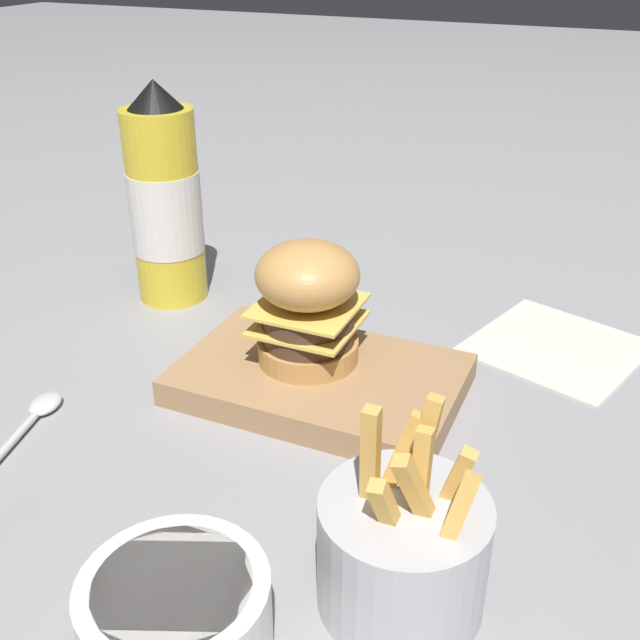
{
  "coord_description": "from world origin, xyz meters",
  "views": [
    {
      "loc": [
        0.19,
        -0.46,
        0.39
      ],
      "look_at": [
        -0.04,
        0.08,
        0.08
      ],
      "focal_mm": 42.0,
      "sensor_mm": 36.0,
      "label": 1
    }
  ],
  "objects_px": {
    "serving_board": "(320,379)",
    "fries_basket": "(403,549)",
    "side_bowl": "(176,615)",
    "burger": "(308,303)",
    "spoon": "(23,428)",
    "ketchup_bottle": "(165,203)"
  },
  "relations": [
    {
      "from": "serving_board",
      "to": "side_bowl",
      "type": "xyz_separation_m",
      "value": [
        0.04,
        -0.29,
        0.02
      ]
    },
    {
      "from": "serving_board",
      "to": "side_bowl",
      "type": "bearing_deg",
      "value": -82.88
    },
    {
      "from": "fries_basket",
      "to": "spoon",
      "type": "relative_size",
      "value": 0.79
    },
    {
      "from": "serving_board",
      "to": "fries_basket",
      "type": "xyz_separation_m",
      "value": [
        0.15,
        -0.2,
        0.03
      ]
    },
    {
      "from": "burger",
      "to": "fries_basket",
      "type": "height_order",
      "value": "fries_basket"
    },
    {
      "from": "burger",
      "to": "ketchup_bottle",
      "type": "relative_size",
      "value": 0.47
    },
    {
      "from": "side_bowl",
      "to": "burger",
      "type": "bearing_deg",
      "value": 99.97
    },
    {
      "from": "ketchup_bottle",
      "to": "side_bowl",
      "type": "xyz_separation_m",
      "value": [
        0.28,
        -0.41,
        -0.08
      ]
    },
    {
      "from": "spoon",
      "to": "side_bowl",
      "type": "bearing_deg",
      "value": -131.77
    },
    {
      "from": "fries_basket",
      "to": "side_bowl",
      "type": "xyz_separation_m",
      "value": [
        -0.11,
        -0.09,
        -0.01
      ]
    },
    {
      "from": "burger",
      "to": "spoon",
      "type": "xyz_separation_m",
      "value": [
        -0.19,
        -0.17,
        -0.08
      ]
    },
    {
      "from": "spoon",
      "to": "serving_board",
      "type": "bearing_deg",
      "value": -65.42
    },
    {
      "from": "burger",
      "to": "fries_basket",
      "type": "distance_m",
      "value": 0.27
    },
    {
      "from": "serving_board",
      "to": "burger",
      "type": "distance_m",
      "value": 0.07
    },
    {
      "from": "ketchup_bottle",
      "to": "spoon",
      "type": "distance_m",
      "value": 0.3
    },
    {
      "from": "burger",
      "to": "side_bowl",
      "type": "relative_size",
      "value": 1.03
    },
    {
      "from": "ketchup_bottle",
      "to": "side_bowl",
      "type": "bearing_deg",
      "value": -56.07
    },
    {
      "from": "serving_board",
      "to": "spoon",
      "type": "xyz_separation_m",
      "value": [
        -0.21,
        -0.16,
        -0.01
      ]
    },
    {
      "from": "burger",
      "to": "fries_basket",
      "type": "bearing_deg",
      "value": -52.64
    },
    {
      "from": "fries_basket",
      "to": "side_bowl",
      "type": "relative_size",
      "value": 1.28
    },
    {
      "from": "burger",
      "to": "spoon",
      "type": "bearing_deg",
      "value": -137.63
    },
    {
      "from": "side_bowl",
      "to": "spoon",
      "type": "bearing_deg",
      "value": 151.9
    }
  ]
}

